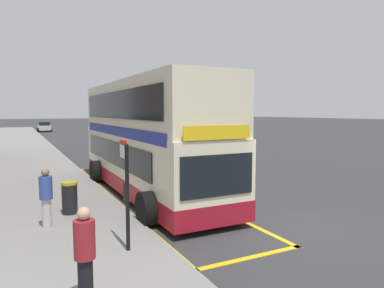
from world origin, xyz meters
TOP-DOWN VIEW (x-y plane):
  - ground_plane at (0.00, 32.00)m, footprint 260.00×260.00m
  - pavement_near at (-7.00, 32.00)m, footprint 6.00×76.00m
  - double_decker_bus at (-2.46, 6.06)m, footprint 3.20×11.03m
  - bus_bay_markings at (-2.53, 6.08)m, footprint 2.94×14.32m
  - bus_stop_sign at (-4.93, 0.42)m, footprint 0.09×0.51m
  - parked_car_grey_across at (2.99, 16.80)m, footprint 2.09×4.20m
  - parked_car_silver_ahead at (-2.86, 53.75)m, footprint 2.09×4.20m
  - pedestrian_waiting_near_sign at (-6.43, 2.83)m, footprint 0.34×0.34m
  - pedestrian_further_back at (-6.19, -1.56)m, footprint 0.34×0.34m
  - litter_bin at (-5.69, 3.92)m, footprint 0.48×0.48m

SIDE VIEW (x-z plane):
  - ground_plane at x=0.00m, z-range 0.00..0.00m
  - bus_bay_markings at x=-2.53m, z-range 0.00..0.01m
  - pavement_near at x=-7.00m, z-range 0.00..0.14m
  - litter_bin at x=-5.69m, z-range 0.14..1.12m
  - parked_car_grey_across at x=2.99m, z-range -0.01..1.61m
  - parked_car_silver_ahead at x=-2.86m, z-range -0.01..1.61m
  - pedestrian_waiting_near_sign at x=-6.43m, z-range 0.21..1.82m
  - pedestrian_further_back at x=-6.19m, z-range 0.21..1.83m
  - bus_stop_sign at x=-4.93m, z-range 0.39..2.86m
  - double_decker_bus at x=-2.46m, z-range -0.14..4.26m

